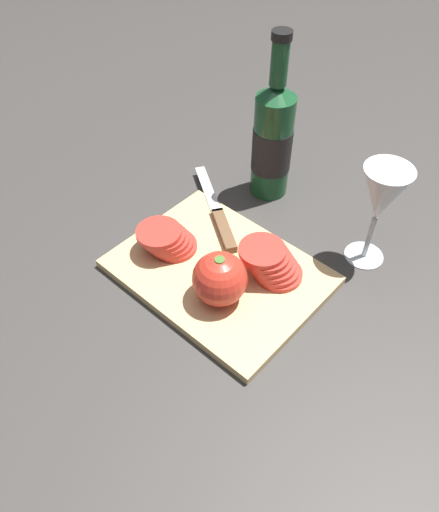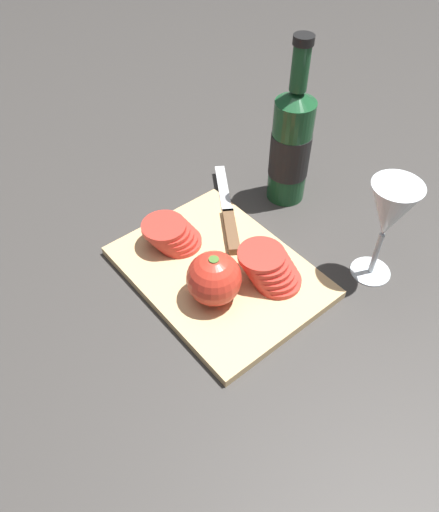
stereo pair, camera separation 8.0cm
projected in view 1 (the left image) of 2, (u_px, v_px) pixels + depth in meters
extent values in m
plane|color=#383533|center=(226.00, 280.00, 0.83)|extent=(3.00, 3.00, 0.00)
cube|color=tan|center=(220.00, 272.00, 0.83)|extent=(0.33, 0.25, 0.02)
cylinder|color=#194C28|center=(272.00, 147.00, 0.92)|extent=(0.07, 0.07, 0.20)
cone|color=#194C28|center=(277.00, 91.00, 0.84)|extent=(0.07, 0.07, 0.02)
cylinder|color=#194C28|center=(280.00, 63.00, 0.80)|extent=(0.03, 0.03, 0.08)
cylinder|color=black|center=(282.00, 35.00, 0.77)|extent=(0.03, 0.03, 0.01)
cylinder|color=black|center=(272.00, 149.00, 0.92)|extent=(0.07, 0.07, 0.08)
cylinder|color=silver|center=(364.00, 255.00, 0.86)|extent=(0.07, 0.07, 0.00)
cylinder|color=silver|center=(369.00, 237.00, 0.83)|extent=(0.01, 0.01, 0.08)
cone|color=silver|center=(382.00, 195.00, 0.77)|extent=(0.08, 0.08, 0.10)
cone|color=#DBCC84|center=(377.00, 211.00, 0.79)|extent=(0.02, 0.02, 0.03)
sphere|color=red|center=(220.00, 279.00, 0.75)|extent=(0.09, 0.09, 0.09)
cylinder|color=#47702D|center=(220.00, 261.00, 0.72)|extent=(0.02, 0.02, 0.01)
cube|color=silver|center=(208.00, 189.00, 0.96)|extent=(0.13, 0.10, 0.00)
cube|color=silver|center=(217.00, 211.00, 0.91)|extent=(0.02, 0.02, 0.01)
cube|color=brown|center=(224.00, 230.00, 0.88)|extent=(0.10, 0.07, 0.01)
cylinder|color=red|center=(175.00, 246.00, 0.86)|extent=(0.08, 0.08, 0.01)
cylinder|color=red|center=(171.00, 243.00, 0.85)|extent=(0.08, 0.08, 0.01)
cylinder|color=red|center=(167.00, 239.00, 0.84)|extent=(0.08, 0.08, 0.01)
cylinder|color=red|center=(163.00, 236.00, 0.83)|extent=(0.08, 0.08, 0.01)
cylinder|color=red|center=(159.00, 233.00, 0.83)|extent=(0.08, 0.08, 0.01)
cylinder|color=red|center=(279.00, 274.00, 0.81)|extent=(0.08, 0.08, 0.01)
cylinder|color=red|center=(276.00, 269.00, 0.81)|extent=(0.08, 0.08, 0.01)
cylinder|color=red|center=(272.00, 265.00, 0.80)|extent=(0.08, 0.08, 0.01)
cylinder|color=red|center=(269.00, 260.00, 0.80)|extent=(0.08, 0.08, 0.01)
cylinder|color=red|center=(266.00, 255.00, 0.79)|extent=(0.08, 0.08, 0.01)
cylinder|color=red|center=(262.00, 250.00, 0.78)|extent=(0.08, 0.08, 0.01)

